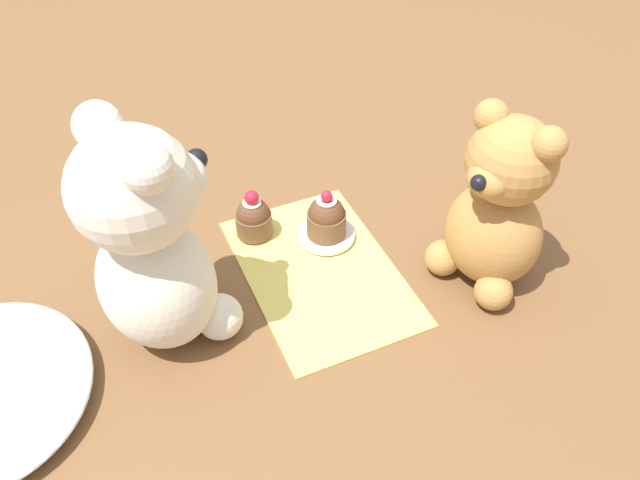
{
  "coord_description": "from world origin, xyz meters",
  "views": [
    {
      "loc": [
        -0.5,
        0.22,
        0.57
      ],
      "look_at": [
        0.0,
        0.0,
        0.06
      ],
      "focal_mm": 35.0,
      "sensor_mm": 36.0,
      "label": 1
    }
  ],
  "objects_px": {
    "teddy_bear_tan": "(497,209)",
    "cupcake_near_cream_bear": "(253,218)",
    "teddy_bear_cream": "(151,244)",
    "juice_glass": "(489,173)",
    "cupcake_near_tan_bear": "(326,218)",
    "saucer_plate": "(326,235)"
  },
  "relations": [
    {
      "from": "teddy_bear_tan",
      "to": "teddy_bear_cream",
      "type": "bearing_deg",
      "value": -119.7
    },
    {
      "from": "teddy_bear_cream",
      "to": "saucer_plate",
      "type": "bearing_deg",
      "value": -92.47
    },
    {
      "from": "teddy_bear_cream",
      "to": "cupcake_near_tan_bear",
      "type": "distance_m",
      "value": 0.25
    },
    {
      "from": "teddy_bear_tan",
      "to": "cupcake_near_cream_bear",
      "type": "distance_m",
      "value": 0.31
    },
    {
      "from": "teddy_bear_cream",
      "to": "teddy_bear_tan",
      "type": "height_order",
      "value": "teddy_bear_cream"
    },
    {
      "from": "teddy_bear_tan",
      "to": "cupcake_near_cream_bear",
      "type": "height_order",
      "value": "teddy_bear_tan"
    },
    {
      "from": "cupcake_near_tan_bear",
      "to": "juice_glass",
      "type": "distance_m",
      "value": 0.24
    },
    {
      "from": "cupcake_near_tan_bear",
      "to": "cupcake_near_cream_bear",
      "type": "bearing_deg",
      "value": 61.54
    },
    {
      "from": "teddy_bear_tan",
      "to": "juice_glass",
      "type": "distance_m",
      "value": 0.17
    },
    {
      "from": "cupcake_near_cream_bear",
      "to": "juice_glass",
      "type": "height_order",
      "value": "juice_glass"
    },
    {
      "from": "cupcake_near_cream_bear",
      "to": "saucer_plate",
      "type": "bearing_deg",
      "value": -118.46
    },
    {
      "from": "teddy_bear_tan",
      "to": "saucer_plate",
      "type": "distance_m",
      "value": 0.23
    },
    {
      "from": "teddy_bear_tan",
      "to": "saucer_plate",
      "type": "height_order",
      "value": "teddy_bear_tan"
    },
    {
      "from": "saucer_plate",
      "to": "cupcake_near_cream_bear",
      "type": "bearing_deg",
      "value": 61.54
    },
    {
      "from": "teddy_bear_cream",
      "to": "cupcake_near_cream_bear",
      "type": "height_order",
      "value": "teddy_bear_cream"
    },
    {
      "from": "teddy_bear_tan",
      "to": "juice_glass",
      "type": "xyz_separation_m",
      "value": [
        0.13,
        -0.09,
        -0.06
      ]
    },
    {
      "from": "cupcake_near_cream_bear",
      "to": "teddy_bear_cream",
      "type": "bearing_deg",
      "value": 127.53
    },
    {
      "from": "teddy_bear_cream",
      "to": "juice_glass",
      "type": "distance_m",
      "value": 0.48
    },
    {
      "from": "teddy_bear_cream",
      "to": "saucer_plate",
      "type": "height_order",
      "value": "teddy_bear_cream"
    },
    {
      "from": "teddy_bear_tan",
      "to": "juice_glass",
      "type": "relative_size",
      "value": 2.67
    },
    {
      "from": "teddy_bear_tan",
      "to": "juice_glass",
      "type": "height_order",
      "value": "teddy_bear_tan"
    },
    {
      "from": "teddy_bear_cream",
      "to": "saucer_plate",
      "type": "distance_m",
      "value": 0.27
    }
  ]
}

